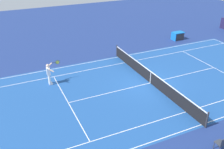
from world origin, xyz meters
name	(u,v)px	position (x,y,z in m)	size (l,w,h in m)	color
ground_plane	(150,83)	(0.00, 0.00, 0.00)	(60.00, 60.00, 0.00)	navy
court_slab	(150,83)	(0.00, 0.00, 0.00)	(24.20, 11.40, 0.00)	#1E4C93
court_line_markings	(150,83)	(0.00, 0.00, 0.00)	(23.85, 11.05, 0.01)	white
tennis_net	(151,77)	(0.00, 0.00, 0.49)	(0.10, 11.70, 1.08)	#2D2D33
tennis_player_near	(49,73)	(6.90, -3.04, 0.93)	(1.09, 0.78, 1.70)	white
tennis_ball	(191,101)	(-1.09, 3.26, 0.03)	(0.07, 0.07, 0.07)	#CCE01E
spectator_chair_5	(222,143)	(0.67, 7.51, 0.52)	(0.44, 0.44, 0.88)	#38383D
equipment_cart_tarped	(178,36)	(-8.11, -7.14, 0.44)	(1.25, 0.84, 0.85)	#2D2D33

